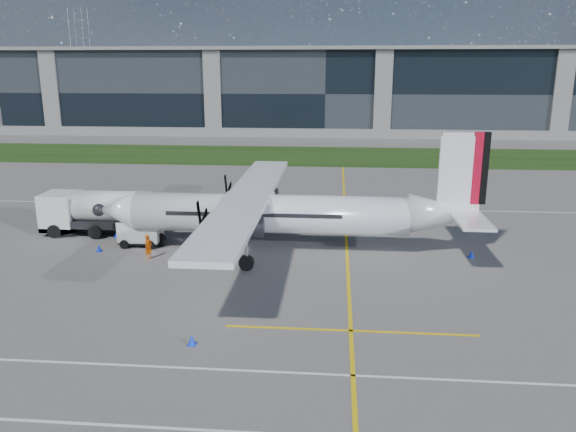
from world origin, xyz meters
TOP-DOWN VIEW (x-y plane):
  - ground at (0.00, 40.00)m, footprint 400.00×400.00m
  - grass_strip at (0.00, 48.00)m, footprint 400.00×18.00m
  - terminal_building at (0.00, 80.00)m, footprint 120.00×20.00m
  - tree_line at (0.00, 140.00)m, footprint 400.00×6.00m
  - pylon_west at (-80.00, 150.00)m, footprint 9.00×4.60m
  - yellow_taxiway_centerline at (3.00, 10.00)m, footprint 0.20×70.00m
  - turboprop_aircraft at (-1.26, 5.89)m, footprint 26.18×27.15m
  - fuel_tanker_truck at (-15.94, 8.48)m, footprint 8.77×2.85m
  - baggage_tug at (-11.35, 6.04)m, footprint 3.04×1.82m
  - ground_crew_person at (-9.87, 3.25)m, footprint 0.81×0.91m
  - safety_cone_nose_port at (-13.73, 4.43)m, footprint 0.36×0.36m
  - safety_cone_tail at (11.09, 5.28)m, footprint 0.36×0.36m
  - safety_cone_nose_stbd at (-13.76, 7.62)m, footprint 0.36×0.36m
  - safety_cone_portwing at (-4.15, -8.00)m, footprint 0.36×0.36m

SIDE VIEW (x-z plane):
  - ground at x=0.00m, z-range 0.00..0.00m
  - yellow_taxiway_centerline at x=3.00m, z-range 0.00..0.01m
  - grass_strip at x=0.00m, z-range 0.00..0.04m
  - safety_cone_nose_port at x=-13.73m, z-range 0.00..0.50m
  - safety_cone_tail at x=11.09m, z-range 0.00..0.50m
  - safety_cone_nose_stbd at x=-13.76m, z-range 0.00..0.50m
  - safety_cone_portwing at x=-4.15m, z-range 0.00..0.50m
  - baggage_tug at x=-11.35m, z-range 0.00..1.82m
  - ground_crew_person at x=-9.87m, z-range 0.00..1.86m
  - fuel_tanker_truck at x=-15.94m, z-range 0.00..3.29m
  - tree_line at x=0.00m, z-range 0.00..6.00m
  - turboprop_aircraft at x=-1.26m, z-range 0.00..8.15m
  - terminal_building at x=0.00m, z-range 0.00..15.00m
  - pylon_west at x=-80.00m, z-range 0.00..30.00m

